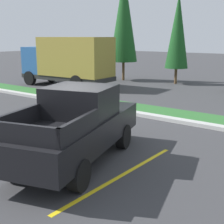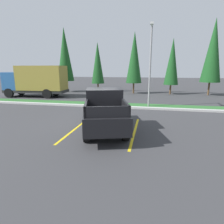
{
  "view_description": "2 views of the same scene",
  "coord_description": "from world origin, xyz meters",
  "px_view_note": "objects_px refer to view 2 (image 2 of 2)",
  "views": [
    {
      "loc": [
        6.73,
        -6.76,
        3.43
      ],
      "look_at": [
        0.91,
        0.82,
        1.18
      ],
      "focal_mm": 51.59,
      "sensor_mm": 36.0,
      "label": 1
    },
    {
      "loc": [
        3.04,
        -9.66,
        3.09
      ],
      "look_at": [
        1.21,
        -0.87,
        1.01
      ],
      "focal_mm": 30.15,
      "sensor_mm": 36.0,
      "label": 2
    }
  ],
  "objects_px": {
    "cypress_tree_rightmost": "(213,51)",
    "cypress_tree_leftmost": "(65,55)",
    "cypress_tree_left_inner": "(98,63)",
    "cargo_truck_distant": "(37,80)",
    "cypress_tree_center": "(134,58)",
    "cypress_tree_right_inner": "(172,62)",
    "pickup_truck_main": "(104,110)",
    "street_light": "(150,61)"
  },
  "relations": [
    {
      "from": "street_light",
      "to": "cypress_tree_leftmost",
      "type": "distance_m",
      "value": 14.13
    },
    {
      "from": "cypress_tree_left_inner",
      "to": "cypress_tree_center",
      "type": "height_order",
      "value": "cypress_tree_center"
    },
    {
      "from": "cypress_tree_leftmost",
      "to": "cypress_tree_rightmost",
      "type": "distance_m",
      "value": 18.02
    },
    {
      "from": "cypress_tree_right_inner",
      "to": "cypress_tree_rightmost",
      "type": "relative_size",
      "value": 0.77
    },
    {
      "from": "cargo_truck_distant",
      "to": "cypress_tree_center",
      "type": "relative_size",
      "value": 0.93
    },
    {
      "from": "cypress_tree_center",
      "to": "cypress_tree_rightmost",
      "type": "distance_m",
      "value": 8.92
    },
    {
      "from": "pickup_truck_main",
      "to": "cargo_truck_distant",
      "type": "height_order",
      "value": "cargo_truck_distant"
    },
    {
      "from": "cypress_tree_left_inner",
      "to": "cypress_tree_rightmost",
      "type": "bearing_deg",
      "value": -2.03
    },
    {
      "from": "cypress_tree_leftmost",
      "to": "cypress_tree_right_inner",
      "type": "relative_size",
      "value": 1.26
    },
    {
      "from": "pickup_truck_main",
      "to": "cypress_tree_rightmost",
      "type": "bearing_deg",
      "value": 59.3
    },
    {
      "from": "cargo_truck_distant",
      "to": "street_light",
      "type": "relative_size",
      "value": 1.1
    },
    {
      "from": "pickup_truck_main",
      "to": "cargo_truck_distant",
      "type": "relative_size",
      "value": 0.8
    },
    {
      "from": "street_light",
      "to": "cypress_tree_right_inner",
      "type": "relative_size",
      "value": 0.96
    },
    {
      "from": "cypress_tree_leftmost",
      "to": "cypress_tree_left_inner",
      "type": "bearing_deg",
      "value": 9.55
    },
    {
      "from": "cypress_tree_rightmost",
      "to": "cypress_tree_leftmost",
      "type": "bearing_deg",
      "value": -179.27
    },
    {
      "from": "street_light",
      "to": "cypress_tree_leftmost",
      "type": "height_order",
      "value": "cypress_tree_leftmost"
    },
    {
      "from": "cargo_truck_distant",
      "to": "cypress_tree_leftmost",
      "type": "height_order",
      "value": "cypress_tree_leftmost"
    },
    {
      "from": "cargo_truck_distant",
      "to": "cypress_tree_rightmost",
      "type": "height_order",
      "value": "cypress_tree_rightmost"
    },
    {
      "from": "cypress_tree_leftmost",
      "to": "cypress_tree_left_inner",
      "type": "xyz_separation_m",
      "value": [
        4.26,
        0.72,
        -1.08
      ]
    },
    {
      "from": "street_light",
      "to": "cypress_tree_leftmost",
      "type": "relative_size",
      "value": 0.76
    },
    {
      "from": "cypress_tree_rightmost",
      "to": "cargo_truck_distant",
      "type": "bearing_deg",
      "value": -164.71
    },
    {
      "from": "cypress_tree_right_inner",
      "to": "cypress_tree_rightmost",
      "type": "xyz_separation_m",
      "value": [
        4.37,
        0.03,
        1.18
      ]
    },
    {
      "from": "street_light",
      "to": "cypress_tree_left_inner",
      "type": "height_order",
      "value": "cypress_tree_left_inner"
    },
    {
      "from": "cargo_truck_distant",
      "to": "cypress_tree_rightmost",
      "type": "xyz_separation_m",
      "value": [
        19.17,
        5.24,
        3.22
      ]
    },
    {
      "from": "cypress_tree_left_inner",
      "to": "cargo_truck_distant",
      "type": "bearing_deg",
      "value": -133.37
    },
    {
      "from": "cypress_tree_leftmost",
      "to": "cypress_tree_left_inner",
      "type": "relative_size",
      "value": 1.28
    },
    {
      "from": "street_light",
      "to": "cypress_tree_leftmost",
      "type": "xyz_separation_m",
      "value": [
        -11.17,
        8.57,
        1.19
      ]
    },
    {
      "from": "cypress_tree_leftmost",
      "to": "cypress_tree_center",
      "type": "xyz_separation_m",
      "value": [
        9.13,
        0.06,
        -0.49
      ]
    },
    {
      "from": "pickup_truck_main",
      "to": "cypress_tree_rightmost",
      "type": "distance_m",
      "value": 18.03
    },
    {
      "from": "street_light",
      "to": "cypress_tree_right_inner",
      "type": "distance_m",
      "value": 9.11
    },
    {
      "from": "cypress_tree_center",
      "to": "cargo_truck_distant",
      "type": "bearing_deg",
      "value": -153.75
    },
    {
      "from": "cargo_truck_distant",
      "to": "cypress_tree_right_inner",
      "type": "bearing_deg",
      "value": 19.41
    },
    {
      "from": "street_light",
      "to": "cypress_tree_left_inner",
      "type": "distance_m",
      "value": 11.57
    },
    {
      "from": "cypress_tree_left_inner",
      "to": "cypress_tree_rightmost",
      "type": "xyz_separation_m",
      "value": [
        13.76,
        -0.49,
        1.26
      ]
    },
    {
      "from": "street_light",
      "to": "pickup_truck_main",
      "type": "bearing_deg",
      "value": -108.6
    },
    {
      "from": "cargo_truck_distant",
      "to": "cypress_tree_center",
      "type": "bearing_deg",
      "value": 26.25
    },
    {
      "from": "cypress_tree_left_inner",
      "to": "cypress_tree_leftmost",
      "type": "bearing_deg",
      "value": -170.45
    },
    {
      "from": "cypress_tree_center",
      "to": "cypress_tree_rightmost",
      "type": "height_order",
      "value": "cypress_tree_rightmost"
    },
    {
      "from": "cargo_truck_distant",
      "to": "pickup_truck_main",
      "type": "bearing_deg",
      "value": -44.07
    },
    {
      "from": "pickup_truck_main",
      "to": "cypress_tree_leftmost",
      "type": "bearing_deg",
      "value": 121.3
    },
    {
      "from": "pickup_truck_main",
      "to": "cypress_tree_center",
      "type": "bearing_deg",
      "value": 89.69
    },
    {
      "from": "pickup_truck_main",
      "to": "cypress_tree_left_inner",
      "type": "height_order",
      "value": "cypress_tree_left_inner"
    }
  ]
}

